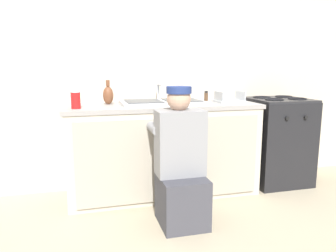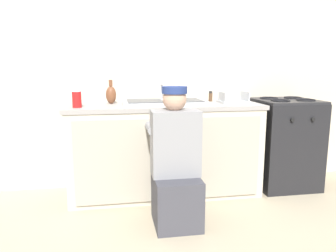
% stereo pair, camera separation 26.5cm
% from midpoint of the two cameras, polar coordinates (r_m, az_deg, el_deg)
% --- Properties ---
extents(ground_plane, '(12.00, 12.00, 0.00)m').
position_cam_midpoint_polar(ground_plane, '(3.11, -2.02, -13.47)').
color(ground_plane, tan).
extents(back_wall, '(6.00, 0.10, 2.50)m').
position_cam_midpoint_polar(back_wall, '(3.48, -4.58, 10.21)').
color(back_wall, beige).
rests_on(back_wall, ground_plane).
extents(counter_cabinet, '(1.83, 0.62, 0.86)m').
position_cam_midpoint_polar(counter_cabinet, '(3.24, -3.22, -4.47)').
color(counter_cabinet, beige).
rests_on(counter_cabinet, ground_plane).
extents(countertop, '(1.87, 0.62, 0.04)m').
position_cam_midpoint_polar(countertop, '(3.16, -3.34, 3.46)').
color(countertop, '#9E9993').
rests_on(countertop, counter_cabinet).
extents(sink_double_basin, '(0.80, 0.44, 0.19)m').
position_cam_midpoint_polar(sink_double_basin, '(3.16, -3.35, 4.17)').
color(sink_double_basin, silver).
rests_on(sink_double_basin, countertop).
extents(stove_range, '(0.61, 0.62, 0.93)m').
position_cam_midpoint_polar(stove_range, '(3.70, 16.46, -2.45)').
color(stove_range, black).
rests_on(stove_range, ground_plane).
extents(plumber_person, '(0.42, 0.61, 1.10)m').
position_cam_midpoint_polar(plumber_person, '(2.63, -0.69, -7.32)').
color(plumber_person, '#3F3F47').
rests_on(plumber_person, ground_plane).
extents(soda_cup_red, '(0.08, 0.08, 0.15)m').
position_cam_midpoint_polar(soda_cup_red, '(2.96, -18.29, 4.33)').
color(soda_cup_red, red).
rests_on(soda_cup_red, countertop).
extents(vase_decorative, '(0.10, 0.10, 0.23)m').
position_cam_midpoint_polar(vase_decorative, '(3.21, -12.74, 5.30)').
color(vase_decorative, brown).
rests_on(vase_decorative, countertop).
extents(dish_rack_tray, '(0.28, 0.22, 0.11)m').
position_cam_midpoint_polar(dish_rack_tray, '(3.34, 8.45, 4.51)').
color(dish_rack_tray, '#B2B7BC').
rests_on(dish_rack_tray, countertop).
extents(spice_bottle_pepper, '(0.04, 0.04, 0.10)m').
position_cam_midpoint_polar(spice_bottle_pepper, '(3.45, 4.47, 5.21)').
color(spice_bottle_pepper, '#513823').
rests_on(spice_bottle_pepper, countertop).
extents(water_glass, '(0.06, 0.06, 0.10)m').
position_cam_midpoint_polar(water_glass, '(3.17, -18.67, 4.22)').
color(water_glass, '#ADC6CC').
rests_on(water_glass, countertop).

